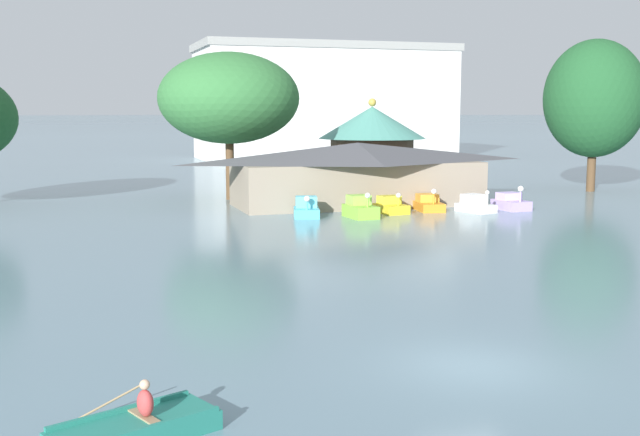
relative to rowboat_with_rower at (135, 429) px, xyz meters
The scene contains 13 objects.
ground_plane 9.23m from the rowboat_with_rower, 13.49° to the left, with size 2000.00×2000.00×0.00m, color slate.
rowboat_with_rower is the anchor object (origin of this frame).
pedal_boat_cyan 34.54m from the rowboat_with_rower, 67.44° to the left, with size 2.09×2.56×1.47m.
pedal_boat_lime 34.72m from the rowboat_with_rower, 61.77° to the left, with size 1.71×2.65×1.69m.
pedal_boat_yellow 37.33m from the rowboat_with_rower, 59.18° to the left, with size 1.87×2.49×1.43m.
pedal_boat_orange 39.31m from the rowboat_with_rower, 55.83° to the left, with size 1.94×2.95×1.60m.
pedal_boat_white 39.59m from the rowboat_with_rower, 51.33° to the left, with size 2.14×2.85×1.54m.
pedal_boat_lavender 41.75m from the rowboat_with_rower, 48.48° to the left, with size 1.80×2.67×1.73m.
boathouse 41.36m from the rowboat_with_rower, 63.29° to the left, with size 18.69×7.38×4.47m.
green_roof_pavilion 53.92m from the rowboat_with_rower, 63.45° to the left, with size 9.27×9.27×7.76m.
shoreline_tree_mid 45.11m from the rowboat_with_rower, 76.25° to the left, with size 10.60×10.60×11.08m.
shoreline_tree_right 57.50m from the rowboat_with_rower, 44.63° to the left, with size 8.28×8.28×12.56m.
background_building_block 96.75m from the rowboat_with_rower, 69.73° to the left, with size 35.17×15.48×15.74m.
Camera 1 is at (-10.06, -18.19, 6.80)m, focal length 44.45 mm.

